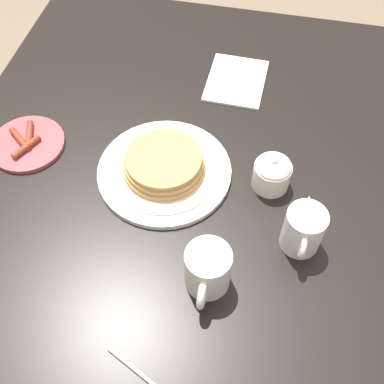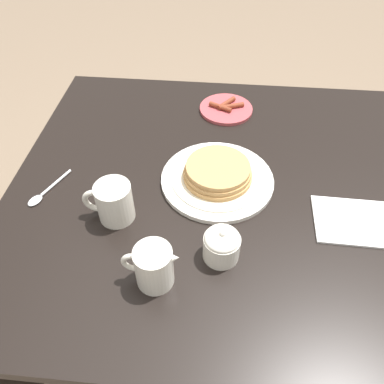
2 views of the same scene
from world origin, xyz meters
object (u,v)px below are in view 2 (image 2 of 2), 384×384
object	(u,v)px
pancake_plate	(217,176)
creamer_pitcher	(154,266)
sugar_bowl	(222,245)
napkin	(353,221)
spoon	(43,194)
side_plate_bacon	(226,109)
coffee_mug	(113,202)

from	to	relation	value
pancake_plate	creamer_pitcher	xyz separation A→B (m)	(0.11, 0.29, 0.03)
sugar_bowl	napkin	size ratio (longest dim) A/B	0.47
pancake_plate	napkin	xyz separation A→B (m)	(-0.31, 0.10, -0.02)
spoon	napkin	bearing A→B (deg)	178.63
pancake_plate	spoon	distance (m)	0.43
side_plate_bacon	spoon	bearing A→B (deg)	42.81
side_plate_bacon	spoon	size ratio (longest dim) A/B	1.20
side_plate_bacon	napkin	xyz separation A→B (m)	(-0.30, 0.41, -0.00)
pancake_plate	napkin	bearing A→B (deg)	161.72
sugar_bowl	spoon	xyz separation A→B (m)	(0.43, -0.13, -0.03)
pancake_plate	spoon	size ratio (longest dim) A/B	2.08
creamer_pitcher	napkin	xyz separation A→B (m)	(-0.42, -0.19, -0.05)
side_plate_bacon	coffee_mug	size ratio (longest dim) A/B	1.42
side_plate_bacon	napkin	world-z (taller)	side_plate_bacon
pancake_plate	sugar_bowl	bearing A→B (deg)	94.71
coffee_mug	side_plate_bacon	bearing A→B (deg)	-118.02
pancake_plate	side_plate_bacon	distance (m)	0.31
sugar_bowl	coffee_mug	bearing A→B (deg)	-19.33
sugar_bowl	napkin	world-z (taller)	sugar_bowl
pancake_plate	coffee_mug	distance (m)	0.26
spoon	sugar_bowl	bearing A→B (deg)	162.87
napkin	sugar_bowl	bearing A→B (deg)	21.69
side_plate_bacon	spoon	world-z (taller)	side_plate_bacon
side_plate_bacon	coffee_mug	bearing A→B (deg)	61.98
pancake_plate	side_plate_bacon	size ratio (longest dim) A/B	1.73
coffee_mug	sugar_bowl	size ratio (longest dim) A/B	1.39
sugar_bowl	spoon	size ratio (longest dim) A/B	0.61
creamer_pitcher	pancake_plate	bearing A→B (deg)	-110.50
creamer_pitcher	napkin	distance (m)	0.46
spoon	coffee_mug	bearing A→B (deg)	165.73
side_plate_bacon	coffee_mug	distance (m)	0.51
coffee_mug	sugar_bowl	distance (m)	0.26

